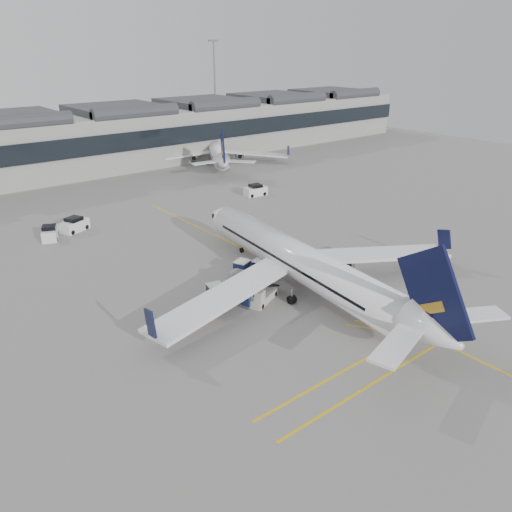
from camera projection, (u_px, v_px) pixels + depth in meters
ground at (261, 322)px, 46.62m from camera, size 220.00×220.00×0.00m
terminal at (22, 146)px, 95.67m from camera, size 200.00×20.45×12.40m
apron_markings at (272, 262)px, 59.58m from camera, size 0.25×60.00×0.01m
airliner_main at (302, 263)px, 51.58m from camera, size 36.50×40.10×10.68m
airliner_far at (217, 151)px, 109.28m from camera, size 28.28×31.20×9.24m
belt_loader at (262, 296)px, 50.30m from camera, size 5.19×3.37×2.07m
baggage_cart_a at (259, 266)px, 56.26m from camera, size 1.97×1.82×1.66m
baggage_cart_b at (242, 268)px, 55.68m from camera, size 2.14×1.96×1.83m
baggage_cart_c at (248, 295)px, 49.44m from camera, size 2.15×1.91×1.95m
baggage_cart_d at (215, 291)px, 50.56m from camera, size 1.88×1.67×1.69m
ramp_agent_a at (263, 284)px, 52.05m from camera, size 0.78×0.63×1.84m
ramp_agent_b at (241, 289)px, 51.27m from camera, size 0.94×0.87×1.54m
pushback_tug at (215, 303)px, 48.61m from camera, size 3.02×2.15×1.56m
safety_cone_nose at (225, 235)px, 67.59m from camera, size 0.39×0.39×0.54m
safety_cone_engine at (318, 256)px, 60.72m from camera, size 0.36×0.36×0.49m
service_van_left at (75, 225)px, 69.37m from camera, size 4.33×3.31×1.99m
service_van_mid at (50, 233)px, 66.49m from camera, size 3.11×4.08×1.88m
service_van_right at (256, 191)px, 85.91m from camera, size 4.02×2.34×1.97m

